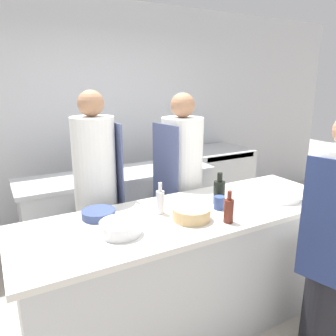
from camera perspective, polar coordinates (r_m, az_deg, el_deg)
The scene contains 17 objects.
ground_plane at distance 2.92m, azimuth 3.68°, elevation -24.86°, with size 16.00×16.00×0.00m, color #A89E8E.
wall_back at distance 4.21m, azimuth -11.99°, elevation 8.31°, with size 8.00×0.06×2.80m.
prep_counter at distance 2.64m, azimuth 3.86°, elevation -17.01°, with size 2.51×0.82×0.94m.
pass_counter at distance 3.60m, azimuth -8.29°, elevation -7.98°, with size 2.04×0.61×0.94m.
oven_range at distance 4.72m, azimuth 7.90°, elevation -2.35°, with size 0.90×0.74×0.94m.
chef_at_prep_near at distance 2.47m, azimuth 27.11°, elevation -11.35°, with size 0.41×0.39×1.69m.
chef_at_stove at distance 2.83m, azimuth -12.27°, elevation -5.24°, with size 0.36×0.35×1.80m.
chef_at_pass_far at distance 3.13m, azimuth 2.36°, elevation -3.43°, with size 0.42×0.40×1.77m.
bottle_olive_oil at distance 2.26m, azimuth 10.53°, elevation -7.19°, with size 0.07×0.07×0.22m.
bottle_vinegar at distance 2.56m, azimuth 8.92°, elevation -4.10°, with size 0.09×0.09×0.25m.
bottle_wine at distance 2.36m, azimuth -1.37°, elevation -5.81°, with size 0.06×0.06×0.23m.
bowl_mixing_large at distance 2.29m, azimuth 4.08°, elevation -7.90°, with size 0.27×0.27×0.09m.
bowl_prep_small at distance 2.37m, azimuth -11.99°, elevation -7.81°, with size 0.23×0.23×0.06m.
bowl_ceramic_blue at distance 2.10m, azimuth -8.29°, elevation -10.25°, with size 0.26×0.26×0.08m.
bowl_wooden_salad at distance 2.80m, azimuth 19.30°, elevation -4.36°, with size 0.27×0.27×0.09m.
cup at distance 2.48m, azimuth 8.93°, elevation -5.99°, with size 0.08×0.08×0.10m.
stockpot at distance 3.25m, azimuth -13.50°, elevation -0.14°, with size 0.22×0.22×0.21m.
Camera 1 is at (-1.24, -1.87, 1.88)m, focal length 35.00 mm.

